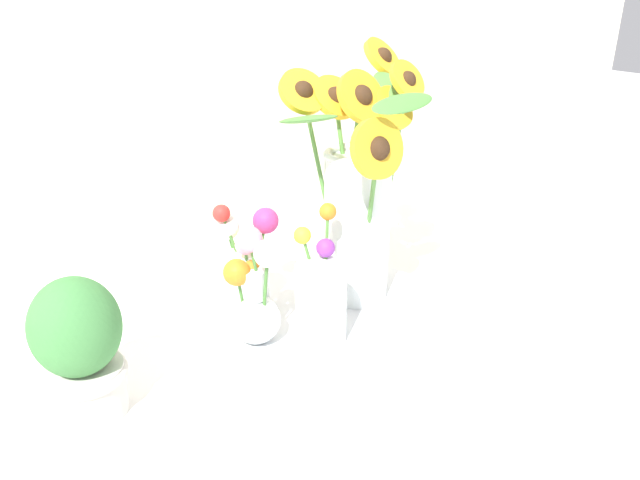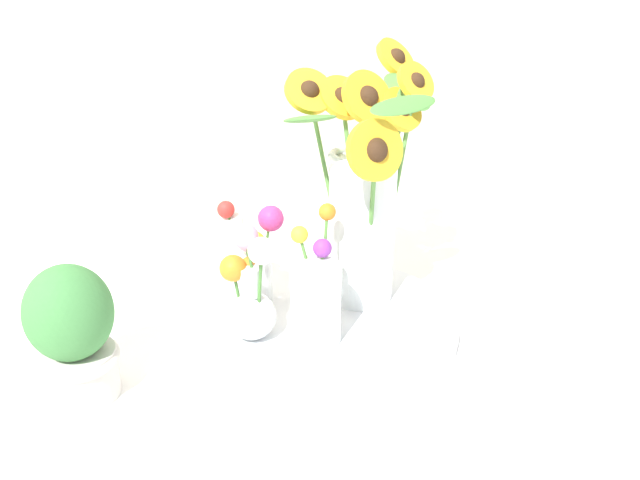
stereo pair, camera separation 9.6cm
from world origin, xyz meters
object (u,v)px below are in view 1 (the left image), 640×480
(serving_tray, at_px, (320,322))
(mason_jar_sunflowers, at_px, (358,198))
(vase_small_back, at_px, (248,259))
(vase_small_center, at_px, (321,298))
(potted_plant, at_px, (79,348))
(vase_bulb_right, at_px, (255,298))

(serving_tray, xyz_separation_m, mason_jar_sunflowers, (0.10, 0.02, 0.19))
(vase_small_back, bearing_deg, serving_tray, -57.74)
(vase_small_center, distance_m, potted_plant, 0.34)
(vase_bulb_right, height_order, potted_plant, vase_bulb_right)
(vase_small_center, xyz_separation_m, potted_plant, (-0.33, 0.08, 0.01))
(vase_small_back, relative_size, potted_plant, 0.92)
(vase_small_center, bearing_deg, serving_tray, 52.17)
(vase_small_back, bearing_deg, mason_jar_sunflowers, -27.98)
(serving_tray, height_order, vase_small_center, vase_small_center)
(vase_small_back, xyz_separation_m, potted_plant, (-0.31, -0.07, -0.01))
(mason_jar_sunflowers, height_order, vase_small_center, mason_jar_sunflowers)
(serving_tray, bearing_deg, vase_small_back, 122.26)
(vase_small_center, bearing_deg, potted_plant, 165.85)
(vase_small_center, distance_m, vase_bulb_right, 0.10)
(mason_jar_sunflowers, bearing_deg, serving_tray, -168.50)
(serving_tray, distance_m, vase_small_back, 0.16)
(vase_small_center, bearing_deg, mason_jar_sunflowers, 27.92)
(vase_bulb_right, xyz_separation_m, potted_plant, (-0.25, 0.03, 0.00))
(mason_jar_sunflowers, xyz_separation_m, potted_plant, (-0.47, 0.01, -0.10))
(serving_tray, distance_m, mason_jar_sunflowers, 0.21)
(vase_bulb_right, xyz_separation_m, vase_small_back, (0.06, 0.10, 0.01))
(serving_tray, relative_size, mason_jar_sunflowers, 1.06)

